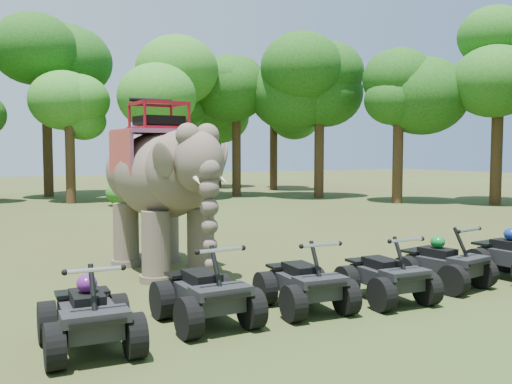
% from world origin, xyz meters
% --- Properties ---
extents(ground, '(110.00, 110.00, 0.00)m').
position_xyz_m(ground, '(0.00, 0.00, 0.00)').
color(ground, '#47381E').
rests_on(ground, ground).
extents(elephant, '(2.26, 4.81, 3.98)m').
position_xyz_m(elephant, '(-1.45, 3.08, 1.99)').
color(elephant, brown).
rests_on(elephant, ground).
extents(atv_0, '(1.39, 1.82, 1.29)m').
position_xyz_m(atv_0, '(-4.11, -1.46, 0.64)').
color(atv_0, black).
rests_on(atv_0, ground).
extents(atv_1, '(1.31, 1.80, 1.33)m').
position_xyz_m(atv_1, '(-2.19, -1.11, 0.67)').
color(atv_1, black).
rests_on(atv_1, ground).
extents(atv_2, '(1.41, 1.83, 1.27)m').
position_xyz_m(atv_2, '(-0.36, -1.21, 0.64)').
color(atv_2, black).
rests_on(atv_2, ground).
extents(atv_3, '(1.36, 1.78, 1.26)m').
position_xyz_m(atv_3, '(1.29, -1.45, 0.63)').
color(atv_3, black).
rests_on(atv_3, ground).
extents(atv_4, '(1.51, 1.89, 1.27)m').
position_xyz_m(atv_4, '(3.08, -1.16, 0.64)').
color(atv_4, black).
rests_on(atv_4, ground).
extents(tree_0, '(4.61, 4.61, 6.58)m').
position_xyz_m(tree_0, '(0.00, 21.34, 3.29)').
color(tree_0, '#195114').
rests_on(tree_0, ground).
extents(tree_1, '(5.52, 5.52, 7.88)m').
position_xyz_m(tree_1, '(4.25, 19.93, 3.94)').
color(tree_1, '#195114').
rests_on(tree_1, ground).
extents(tree_2, '(5.46, 5.46, 7.81)m').
position_xyz_m(tree_2, '(9.77, 21.46, 3.90)').
color(tree_2, '#195114').
rests_on(tree_2, ground).
extents(tree_3, '(6.24, 6.24, 8.91)m').
position_xyz_m(tree_3, '(13.43, 18.00, 4.46)').
color(tree_3, '#195114').
rests_on(tree_3, ground).
extents(tree_4, '(5.76, 5.76, 8.22)m').
position_xyz_m(tree_4, '(15.10, 13.24, 4.11)').
color(tree_4, '#195114').
rests_on(tree_4, ground).
extents(tree_5, '(6.41, 6.41, 9.16)m').
position_xyz_m(tree_5, '(18.86, 10.14, 4.58)').
color(tree_5, '#195114').
rests_on(tree_5, ground).
extents(tree_32, '(5.16, 5.16, 7.37)m').
position_xyz_m(tree_32, '(6.96, 23.38, 3.69)').
color(tree_32, '#195114').
rests_on(tree_32, ground).
extents(tree_34, '(5.43, 5.43, 7.76)m').
position_xyz_m(tree_34, '(12.09, 29.13, 3.88)').
color(tree_34, '#195114').
rests_on(tree_34, ground).
extents(tree_35, '(6.32, 6.32, 9.03)m').
position_xyz_m(tree_35, '(-0.33, 26.38, 4.52)').
color(tree_35, '#195114').
rests_on(tree_35, ground).
extents(tree_38, '(5.30, 5.30, 7.58)m').
position_xyz_m(tree_38, '(14.46, 24.98, 3.79)').
color(tree_38, '#195114').
rests_on(tree_38, ground).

